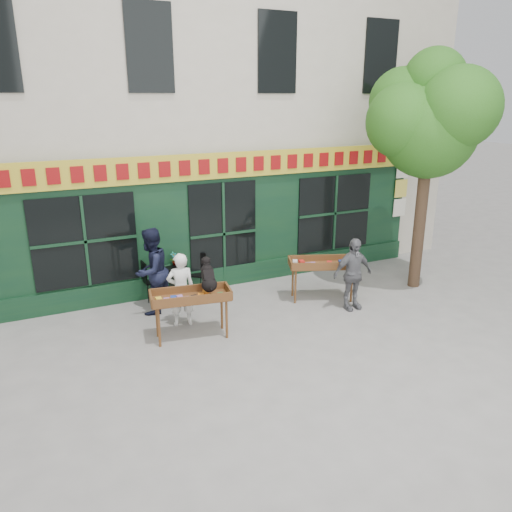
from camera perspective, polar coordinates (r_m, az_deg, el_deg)
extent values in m
plane|color=slate|center=(10.62, 1.06, -7.49)|extent=(80.00, 80.00, 0.00)
cube|color=beige|center=(15.22, -9.47, 19.33)|extent=(14.00, 7.00, 10.00)
cube|color=black|center=(12.18, -3.95, 3.81)|extent=(11.00, 0.16, 3.20)
cube|color=gold|center=(11.81, -3.88, 10.29)|extent=(11.00, 0.06, 0.60)
cube|color=maroon|center=(11.77, -3.80, 10.27)|extent=(9.60, 0.03, 0.34)
cube|color=black|center=(12.49, -3.65, -2.31)|extent=(11.00, 0.10, 0.50)
cube|color=black|center=(12.15, -3.75, 2.56)|extent=(1.70, 0.05, 2.50)
cube|color=black|center=(11.37, -18.93, 1.59)|extent=(2.20, 0.05, 2.00)
cube|color=black|center=(13.56, 8.94, 4.87)|extent=(2.20, 0.05, 2.00)
cube|color=silver|center=(14.88, 16.06, 5.34)|extent=(0.42, 0.02, 0.50)
cube|color=#E5D14C|center=(14.78, 16.24, 7.42)|extent=(0.42, 0.02, 0.50)
cube|color=silver|center=(14.70, 16.43, 9.53)|extent=(0.42, 0.02, 0.50)
cylinder|color=#382619|center=(12.65, 18.28, 4.41)|extent=(0.28, 0.28, 3.60)
sphere|color=#275B14|center=(12.38, 19.19, 13.44)|extent=(2.20, 2.20, 2.20)
sphere|color=#275B14|center=(13.07, 20.69, 14.80)|extent=(1.80, 1.80, 1.80)
sphere|color=#275B14|center=(12.11, 16.51, 14.57)|extent=(1.70, 1.70, 1.70)
sphere|color=#275B14|center=(12.07, 22.18, 15.43)|extent=(1.80, 1.80, 1.80)
sphere|color=#275B14|center=(12.59, 16.50, 16.49)|extent=(1.60, 1.60, 1.60)
sphere|color=#275B14|center=(12.50, 19.75, 18.49)|extent=(1.40, 1.40, 1.40)
cylinder|color=brown|center=(9.62, -11.02, -8.02)|extent=(0.05, 0.05, 0.80)
cylinder|color=brown|center=(9.79, -3.38, -7.22)|extent=(0.05, 0.05, 0.80)
cylinder|color=brown|center=(10.02, -11.27, -6.95)|extent=(0.05, 0.05, 0.80)
cylinder|color=brown|center=(10.18, -3.93, -6.21)|extent=(0.05, 0.05, 0.80)
cube|color=brown|center=(9.72, -7.47, -4.85)|extent=(1.57, 0.81, 0.05)
cube|color=brown|center=(9.42, -7.21, -5.06)|extent=(1.49, 0.28, 0.18)
cube|color=brown|center=(9.95, -7.75, -3.81)|extent=(1.49, 0.28, 0.18)
cube|color=brown|center=(9.69, -7.48, -4.53)|extent=(1.35, 0.60, 0.06)
imported|color=white|center=(10.31, -8.58, -3.81)|extent=(0.62, 0.46, 1.55)
cylinder|color=brown|center=(11.40, 4.52, -3.53)|extent=(0.05, 0.05, 0.80)
cylinder|color=brown|center=(11.66, 10.87, -3.32)|extent=(0.05, 0.05, 0.80)
cylinder|color=brown|center=(11.81, 4.22, -2.75)|extent=(0.05, 0.05, 0.80)
cylinder|color=brown|center=(12.06, 10.36, -2.57)|extent=(0.05, 0.05, 0.80)
cube|color=brown|center=(11.57, 7.61, -1.09)|extent=(1.61, 1.09, 0.05)
cube|color=brown|center=(11.28, 7.91, -1.19)|extent=(1.41, 0.58, 0.18)
cube|color=brown|center=(11.82, 7.35, -0.27)|extent=(1.41, 0.58, 0.18)
cube|color=brown|center=(11.55, 7.62, -0.81)|extent=(1.36, 0.85, 0.06)
imported|color=#5C5D62|center=(11.16, 10.97, -2.03)|extent=(0.96, 0.42, 1.63)
cylinder|color=black|center=(12.08, -9.16, -4.39)|extent=(0.36, 0.36, 0.03)
cylinder|color=black|center=(11.95, -9.24, -2.79)|extent=(0.04, 0.04, 0.72)
cylinder|color=black|center=(11.83, -9.33, -1.12)|extent=(0.60, 0.60, 0.03)
cube|color=black|center=(11.80, -11.82, -2.85)|extent=(0.39, 0.39, 0.03)
cube|color=black|center=(11.67, -12.69, -1.85)|extent=(0.06, 0.36, 0.50)
cylinder|color=black|center=(11.79, -10.82, -4.00)|extent=(0.02, 0.02, 0.44)
cylinder|color=black|center=(12.06, -11.31, -3.54)|extent=(0.02, 0.02, 0.44)
cylinder|color=black|center=(11.71, -12.21, -4.26)|extent=(0.02, 0.02, 0.44)
cylinder|color=black|center=(11.98, -12.66, -3.78)|extent=(0.02, 0.02, 0.44)
cube|color=black|center=(12.07, -6.75, -2.11)|extent=(0.51, 0.51, 0.03)
cube|color=black|center=(12.14, -6.51, -0.74)|extent=(0.29, 0.25, 0.50)
cylinder|color=black|center=(12.08, -7.64, -3.30)|extent=(0.02, 0.02, 0.44)
cylinder|color=black|center=(11.97, -6.31, -3.44)|extent=(0.02, 0.02, 0.44)
cylinder|color=black|center=(12.34, -7.11, -2.82)|extent=(0.02, 0.02, 0.44)
cylinder|color=black|center=(12.23, -5.81, -2.95)|extent=(0.02, 0.02, 0.44)
imported|color=gray|center=(11.77, -9.37, -0.30)|extent=(0.20, 0.17, 0.33)
imported|color=black|center=(10.96, -11.87, -1.70)|extent=(1.17, 1.14, 1.90)
cube|color=black|center=(11.96, -8.97, -2.66)|extent=(0.59, 0.31, 0.79)
cube|color=black|center=(11.94, -8.95, -2.69)|extent=(0.49, 0.27, 0.65)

